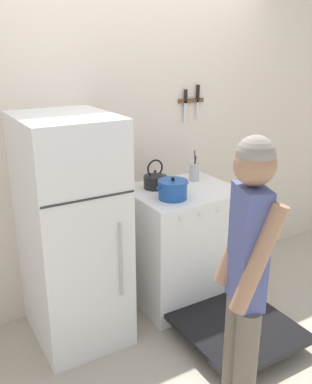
{
  "coord_description": "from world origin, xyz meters",
  "views": [
    {
      "loc": [
        -1.46,
        -2.93,
        1.98
      ],
      "look_at": [
        -0.03,
        -0.49,
        1.01
      ],
      "focal_mm": 40.0,
      "sensor_mm": 36.0,
      "label": 1
    }
  ],
  "objects": [
    {
      "name": "ground_plane",
      "position": [
        0.0,
        0.0,
        0.0
      ],
      "size": [
        14.0,
        14.0,
        0.0
      ],
      "primitive_type": "plane",
      "color": "#B2A893"
    },
    {
      "name": "wall_back",
      "position": [
        0.0,
        0.03,
        1.27
      ],
      "size": [
        10.0,
        0.06,
        2.55
      ],
      "color": "beige",
      "rests_on": "ground_plane"
    },
    {
      "name": "refrigerator",
      "position": [
        -0.61,
        -0.36,
        0.79
      ],
      "size": [
        0.59,
        0.74,
        1.58
      ],
      "color": "white",
      "rests_on": "ground_plane"
    },
    {
      "name": "stove_range",
      "position": [
        0.3,
        -0.38,
        0.46
      ],
      "size": [
        0.81,
        1.43,
        0.93
      ],
      "color": "white",
      "rests_on": "ground_plane"
    },
    {
      "name": "dutch_oven_pot",
      "position": [
        0.12,
        -0.48,
        1.0
      ],
      "size": [
        0.26,
        0.22,
        0.16
      ],
      "color": "#1E4C9E",
      "rests_on": "stove_range"
    },
    {
      "name": "tea_kettle",
      "position": [
        0.13,
        -0.2,
        1.0
      ],
      "size": [
        0.22,
        0.18,
        0.23
      ],
      "color": "black",
      "rests_on": "stove_range"
    },
    {
      "name": "utensil_jar",
      "position": [
        0.5,
        -0.2,
        1.01
      ],
      "size": [
        0.08,
        0.08,
        0.25
      ],
      "color": "#B7BABF",
      "rests_on": "stove_range"
    },
    {
      "name": "person",
      "position": [
        -0.18,
        -1.59,
        0.92
      ],
      "size": [
        0.34,
        0.39,
        1.62
      ],
      "rotation": [
        0.0,
        0.0,
        1.21
      ],
      "color": "#6B6051",
      "rests_on": "ground_plane"
    },
    {
      "name": "wall_knife_strip",
      "position": [
        0.59,
        -0.02,
        1.56
      ],
      "size": [
        0.24,
        0.03,
        0.3
      ],
      "color": "brown"
    }
  ]
}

